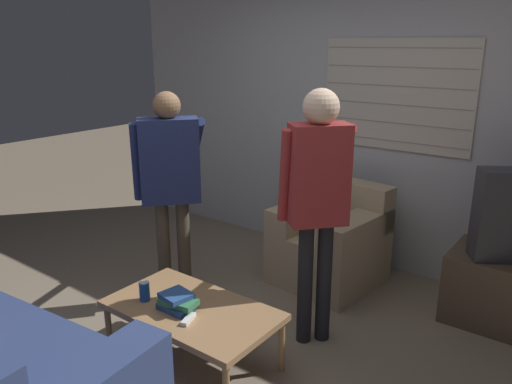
{
  "coord_description": "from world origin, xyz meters",
  "views": [
    {
      "loc": [
        1.89,
        -2.03,
        1.96
      ],
      "look_at": [
        -0.01,
        0.51,
        1.0
      ],
      "focal_mm": 35.0,
      "sensor_mm": 36.0,
      "label": 1
    }
  ],
  "objects_px": {
    "armchair_beige": "(331,242)",
    "coffee_table": "(192,312)",
    "person_right_standing": "(318,189)",
    "soda_can": "(145,291)",
    "book_stack": "(177,302)",
    "person_left_standing": "(170,174)",
    "spare_remote": "(188,319)"
  },
  "relations": [
    {
      "from": "soda_can",
      "to": "spare_remote",
      "type": "distance_m",
      "value": 0.4
    },
    {
      "from": "armchair_beige",
      "to": "person_left_standing",
      "type": "height_order",
      "value": "person_left_standing"
    },
    {
      "from": "person_left_standing",
      "to": "armchair_beige",
      "type": "bearing_deg",
      "value": 3.86
    },
    {
      "from": "person_left_standing",
      "to": "spare_remote",
      "type": "bearing_deg",
      "value": -88.13
    },
    {
      "from": "book_stack",
      "to": "spare_remote",
      "type": "bearing_deg",
      "value": -19.22
    },
    {
      "from": "coffee_table",
      "to": "soda_can",
      "type": "bearing_deg",
      "value": -159.54
    },
    {
      "from": "coffee_table",
      "to": "book_stack",
      "type": "bearing_deg",
      "value": -123.78
    },
    {
      "from": "armchair_beige",
      "to": "spare_remote",
      "type": "bearing_deg",
      "value": 95.43
    },
    {
      "from": "book_stack",
      "to": "spare_remote",
      "type": "distance_m",
      "value": 0.16
    },
    {
      "from": "armchair_beige",
      "to": "coffee_table",
      "type": "distance_m",
      "value": 1.55
    },
    {
      "from": "soda_can",
      "to": "spare_remote",
      "type": "relative_size",
      "value": 0.93
    },
    {
      "from": "person_left_standing",
      "to": "spare_remote",
      "type": "relative_size",
      "value": 11.96
    },
    {
      "from": "coffee_table",
      "to": "soda_can",
      "type": "distance_m",
      "value": 0.33
    },
    {
      "from": "person_right_standing",
      "to": "soda_can",
      "type": "relative_size",
      "value": 13.46
    },
    {
      "from": "person_left_standing",
      "to": "book_stack",
      "type": "bearing_deg",
      "value": -91.69
    },
    {
      "from": "coffee_table",
      "to": "soda_can",
      "type": "height_order",
      "value": "soda_can"
    },
    {
      "from": "armchair_beige",
      "to": "soda_can",
      "type": "relative_size",
      "value": 6.78
    },
    {
      "from": "coffee_table",
      "to": "person_right_standing",
      "type": "xyz_separation_m",
      "value": [
        0.46,
        0.69,
        0.72
      ]
    },
    {
      "from": "coffee_table",
      "to": "spare_remote",
      "type": "bearing_deg",
      "value": -52.98
    },
    {
      "from": "armchair_beige",
      "to": "spare_remote",
      "type": "height_order",
      "value": "armchair_beige"
    },
    {
      "from": "armchair_beige",
      "to": "person_left_standing",
      "type": "xyz_separation_m",
      "value": [
        -0.8,
        -1.04,
        0.69
      ]
    },
    {
      "from": "armchair_beige",
      "to": "person_right_standing",
      "type": "bearing_deg",
      "value": 117.87
    },
    {
      "from": "person_right_standing",
      "to": "soda_can",
      "type": "xyz_separation_m",
      "value": [
        -0.76,
        -0.8,
        -0.62
      ]
    },
    {
      "from": "book_stack",
      "to": "soda_can",
      "type": "relative_size",
      "value": 1.98
    },
    {
      "from": "book_stack",
      "to": "soda_can",
      "type": "xyz_separation_m",
      "value": [
        -0.25,
        -0.04,
        0.01
      ]
    },
    {
      "from": "soda_can",
      "to": "book_stack",
      "type": "bearing_deg",
      "value": 8.43
    },
    {
      "from": "coffee_table",
      "to": "book_stack",
      "type": "relative_size",
      "value": 4.29
    },
    {
      "from": "armchair_beige",
      "to": "person_right_standing",
      "type": "xyz_separation_m",
      "value": [
        0.34,
        -0.86,
        0.73
      ]
    },
    {
      "from": "soda_can",
      "to": "person_left_standing",
      "type": "bearing_deg",
      "value": 121.12
    },
    {
      "from": "coffee_table",
      "to": "person_left_standing",
      "type": "xyz_separation_m",
      "value": [
        -0.67,
        0.5,
        0.67
      ]
    },
    {
      "from": "person_left_standing",
      "to": "person_right_standing",
      "type": "bearing_deg",
      "value": -39.55
    },
    {
      "from": "armchair_beige",
      "to": "coffee_table",
      "type": "relative_size",
      "value": 0.8
    }
  ]
}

